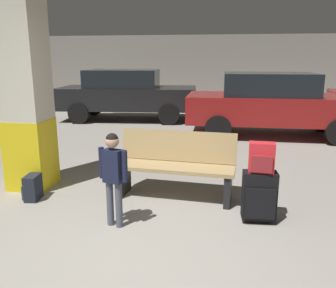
{
  "coord_description": "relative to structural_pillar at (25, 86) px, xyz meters",
  "views": [
    {
      "loc": [
        0.78,
        -2.78,
        1.86
      ],
      "look_at": [
        0.15,
        1.3,
        0.85
      ],
      "focal_mm": 37.94,
      "sensor_mm": 36.0,
      "label": 1
    }
  ],
  "objects": [
    {
      "name": "ground_plane",
      "position": [
        1.95,
        2.16,
        -1.53
      ],
      "size": [
        18.0,
        18.0,
        0.1
      ],
      "primitive_type": "cube",
      "color": "gray"
    },
    {
      "name": "garage_back_wall",
      "position": [
        1.95,
        11.02,
        -0.08
      ],
      "size": [
        18.0,
        0.12,
        2.8
      ],
      "primitive_type": "cube",
      "color": "gray",
      "rests_on": "ground_plane"
    },
    {
      "name": "structural_pillar",
      "position": [
        0.0,
        0.0,
        0.0
      ],
      "size": [
        0.57,
        0.57,
        2.97
      ],
      "color": "yellow",
      "rests_on": "ground_plane"
    },
    {
      "name": "bench",
      "position": [
        2.13,
        -0.09,
        -1.03
      ],
      "size": [
        1.64,
        0.67,
        0.89
      ],
      "color": "tan",
      "rests_on": "ground_plane"
    },
    {
      "name": "suitcase",
      "position": [
        3.18,
        -0.71,
        -1.16
      ],
      "size": [
        0.39,
        0.25,
        0.6
      ],
      "color": "black",
      "rests_on": "ground_plane"
    },
    {
      "name": "backpack_bright",
      "position": [
        3.18,
        -0.71,
        -0.71
      ],
      "size": [
        0.29,
        0.2,
        0.34
      ],
      "color": "red",
      "rests_on": "suitcase"
    },
    {
      "name": "child",
      "position": [
        1.57,
        -1.06,
        -0.81
      ],
      "size": [
        0.35,
        0.25,
        1.07
      ],
      "color": "#4C5160",
      "rests_on": "ground_plane"
    },
    {
      "name": "backpack_dark_floor",
      "position": [
        0.25,
        -0.48,
        -1.31
      ],
      "size": [
        0.22,
        0.3,
        0.34
      ],
      "color": "#1E232D",
      "rests_on": "ground_plane"
    },
    {
      "name": "parked_car_near",
      "position": [
        3.92,
        4.15,
        -0.67
      ],
      "size": [
        4.1,
        1.8,
        1.51
      ],
      "color": "maroon",
      "rests_on": "ground_plane"
    },
    {
      "name": "parked_car_far",
      "position": [
        -0.15,
        5.9,
        -0.67
      ],
      "size": [
        4.22,
        2.05,
        1.51
      ],
      "color": "black",
      "rests_on": "ground_plane"
    }
  ]
}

